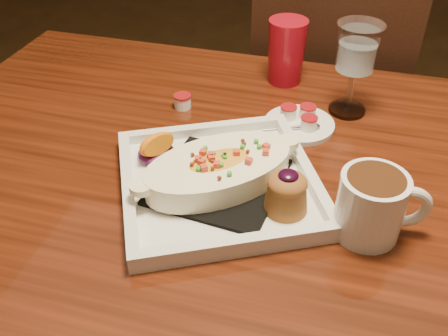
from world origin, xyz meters
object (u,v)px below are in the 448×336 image
(goblet, at_px, (357,53))
(saucer, at_px, (299,122))
(chair_far, at_px, (324,113))
(coffee_mug, at_px, (373,204))
(table, at_px, (294,222))
(plate, at_px, (223,176))
(red_tumbler, at_px, (286,52))

(goblet, height_order, saucer, goblet)
(saucer, bearing_deg, chair_far, 86.81)
(coffee_mug, bearing_deg, table, 128.45)
(plate, bearing_deg, coffee_mug, -35.42)
(goblet, relative_size, red_tumbler, 1.32)
(goblet, distance_m, red_tumbler, 0.18)
(plate, relative_size, red_tumbler, 2.99)
(coffee_mug, distance_m, red_tumbler, 0.48)
(goblet, bearing_deg, table, -103.48)
(saucer, bearing_deg, coffee_mug, -60.92)
(coffee_mug, height_order, goblet, goblet)
(chair_far, relative_size, red_tumbler, 6.66)
(coffee_mug, relative_size, saucer, 1.00)
(coffee_mug, bearing_deg, goblet, 86.39)
(table, xyz_separation_m, goblet, (0.06, 0.25, 0.22))
(coffee_mug, xyz_separation_m, red_tumbler, (-0.20, 0.43, 0.01))
(red_tumbler, bearing_deg, saucer, -71.13)
(chair_far, xyz_separation_m, red_tumbler, (-0.09, -0.29, 0.31))
(chair_far, bearing_deg, coffee_mug, 99.12)
(saucer, distance_m, red_tumbler, 0.20)
(chair_far, distance_m, goblet, 0.54)
(table, height_order, goblet, goblet)
(saucer, bearing_deg, plate, -112.34)
(plate, bearing_deg, saucer, 40.52)
(chair_far, xyz_separation_m, coffee_mug, (0.12, -0.72, 0.30))
(goblet, height_order, red_tumbler, goblet)
(chair_far, bearing_deg, goblet, 98.74)
(chair_far, bearing_deg, plate, 80.36)
(coffee_mug, bearing_deg, chair_far, 85.97)
(coffee_mug, bearing_deg, saucer, 105.93)
(table, relative_size, saucer, 11.04)
(table, distance_m, red_tumbler, 0.39)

